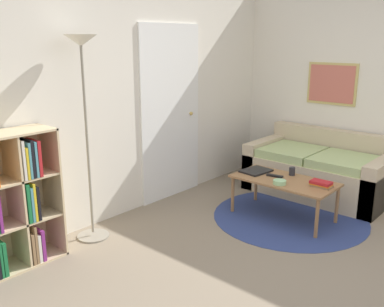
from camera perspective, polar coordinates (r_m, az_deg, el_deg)
ground_plane at (r=3.71m, az=16.67°, el=-15.58°), size 14.00×14.00×0.00m
wall_back at (r=4.62m, az=-7.97°, el=7.90°), size 7.55×0.11×2.60m
wall_right at (r=5.79m, az=17.45°, el=8.91°), size 0.08×5.21×2.60m
rug at (r=4.75m, az=12.88°, el=-8.21°), size 1.63×1.63×0.01m
floor_lamp at (r=3.92m, az=-14.32°, el=9.59°), size 0.30×0.30×1.89m
couch at (r=5.50m, az=16.79°, el=-2.22°), size 0.92×1.64×0.75m
coffee_table at (r=4.61m, az=12.18°, el=-3.87°), size 0.54×1.06×0.42m
laptop at (r=4.79m, az=8.52°, el=-2.30°), size 0.35×0.28×0.02m
bowl at (r=4.43m, az=11.60°, el=-3.77°), size 0.13×0.13×0.04m
book_stack_on_table at (r=4.45m, az=16.85°, el=-3.90°), size 0.13×0.21×0.06m
cup at (r=4.74m, az=13.19°, el=-2.32°), size 0.07×0.07×0.09m
remote at (r=4.65m, az=10.98°, el=-2.94°), size 0.07×0.18×0.02m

